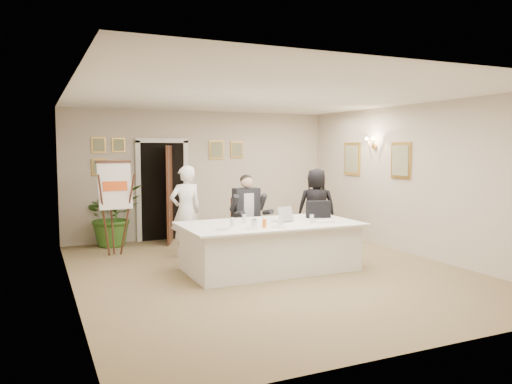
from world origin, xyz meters
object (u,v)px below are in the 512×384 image
object	(u,v)px
standing_man	(186,211)
standing_woman	(316,207)
potted_palm	(112,215)
flip_chart	(114,213)
oj_glass	(264,223)
seated_man	(247,214)
laptop	(282,213)
laptop_bag	(318,209)
conference_table	(270,246)
paper_stack	(325,221)
steel_jug	(254,223)

from	to	relation	value
standing_man	standing_woman	distance (m)	2.73
standing_man	potted_palm	world-z (taller)	standing_man
potted_palm	standing_woman	bearing A→B (deg)	-23.74
flip_chart	oj_glass	distance (m)	3.13
seated_man	laptop	bearing A→B (deg)	-87.10
flip_chart	potted_palm	world-z (taller)	flip_chart
flip_chart	laptop_bag	bearing A→B (deg)	-31.16
conference_table	oj_glass	distance (m)	0.67
conference_table	standing_man	world-z (taller)	standing_man
paper_stack	standing_woman	bearing A→B (deg)	62.71
flip_chart	paper_stack	distance (m)	3.85
flip_chart	steel_jug	size ratio (longest dim) A/B	15.66
standing_woman	seated_man	bearing A→B (deg)	34.00
conference_table	standing_man	distance (m)	1.87
standing_man	laptop	size ratio (longest dim) A/B	4.96
standing_woman	steel_jug	bearing A→B (deg)	63.50
flip_chart	standing_woman	size ratio (longest dim) A/B	1.09
laptop	paper_stack	size ratio (longest dim) A/B	1.17
potted_palm	steel_jug	xyz separation A→B (m)	(1.67, -3.34, 0.20)
flip_chart	standing_man	size ratio (longest dim) A/B	1.03
standing_man	paper_stack	bearing A→B (deg)	126.20
conference_table	standing_woman	size ratio (longest dim) A/B	1.81
standing_woman	steel_jug	world-z (taller)	standing_woman
seated_man	oj_glass	xyz separation A→B (m)	(-0.41, -1.62, 0.08)
seated_man	paper_stack	xyz separation A→B (m)	(0.72, -1.54, 0.03)
laptop	paper_stack	bearing A→B (deg)	-51.77
laptop	laptop_bag	size ratio (longest dim) A/B	0.80
conference_table	paper_stack	size ratio (longest dim) A/B	9.93
standing_man	conference_table	bearing A→B (deg)	114.20
standing_woman	potted_palm	distance (m)	4.15
standing_woman	laptop	size ratio (longest dim) A/B	4.69
oj_glass	standing_woman	bearing A→B (deg)	42.29
conference_table	laptop_bag	bearing A→B (deg)	10.38
potted_palm	laptop_bag	xyz separation A→B (m)	(3.07, -2.94, 0.29)
paper_stack	oj_glass	world-z (taller)	oj_glass
seated_man	steel_jug	world-z (taller)	seated_man
laptop	standing_woman	bearing A→B (deg)	25.39
steel_jug	laptop	bearing A→B (deg)	23.44
laptop_bag	oj_glass	distance (m)	1.45
seated_man	paper_stack	world-z (taller)	seated_man
flip_chart	standing_man	bearing A→B (deg)	-25.97
standing_man	oj_glass	bearing A→B (deg)	101.14
flip_chart	standing_woman	distance (m)	3.96
standing_woman	paper_stack	world-z (taller)	standing_woman
conference_table	oj_glass	size ratio (longest dim) A/B	21.99
potted_palm	paper_stack	distance (m)	4.50
standing_man	laptop_bag	size ratio (longest dim) A/B	3.96
seated_man	paper_stack	distance (m)	1.70
standing_woman	paper_stack	bearing A→B (deg)	88.22
potted_palm	oj_glass	xyz separation A→B (m)	(1.75, -3.54, 0.21)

